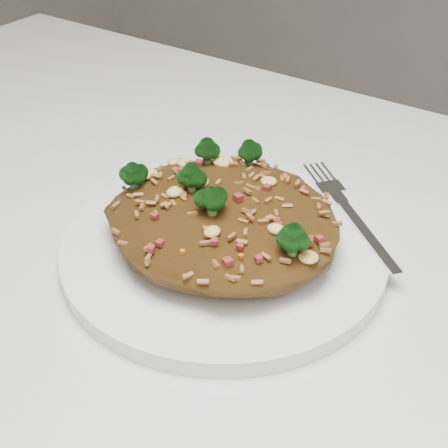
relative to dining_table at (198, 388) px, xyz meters
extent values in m
cube|color=silver|center=(0.00, 0.00, 0.07)|extent=(1.20, 0.80, 0.04)
cylinder|color=olive|center=(-0.54, 0.34, -0.30)|extent=(0.06, 0.06, 0.71)
cylinder|color=white|center=(-0.02, 0.06, 0.10)|extent=(0.25, 0.25, 0.01)
ellipsoid|color=brown|center=(-0.02, 0.06, 0.12)|extent=(0.18, 0.16, 0.04)
ellipsoid|color=#083206|center=(-0.09, 0.04, 0.15)|extent=(0.02, 0.02, 0.02)
ellipsoid|color=#083206|center=(-0.03, 0.12, 0.15)|extent=(0.02, 0.02, 0.02)
ellipsoid|color=#083206|center=(-0.01, 0.04, 0.15)|extent=(0.02, 0.02, 0.02)
ellipsoid|color=#083206|center=(-0.06, 0.10, 0.15)|extent=(0.02, 0.02, 0.02)
ellipsoid|color=#083206|center=(-0.04, 0.06, 0.15)|extent=(0.02, 0.02, 0.02)
ellipsoid|color=#083206|center=(0.05, 0.04, 0.15)|extent=(0.02, 0.02, 0.02)
cube|color=silver|center=(0.09, 0.11, 0.11)|extent=(0.08, 0.07, 0.00)
cube|color=silver|center=(0.01, 0.18, 0.11)|extent=(0.04, 0.04, 0.00)
camera|label=1|loc=(0.20, -0.26, 0.40)|focal=50.00mm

